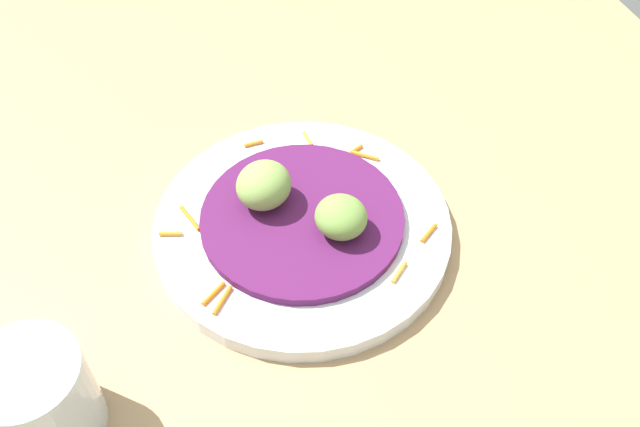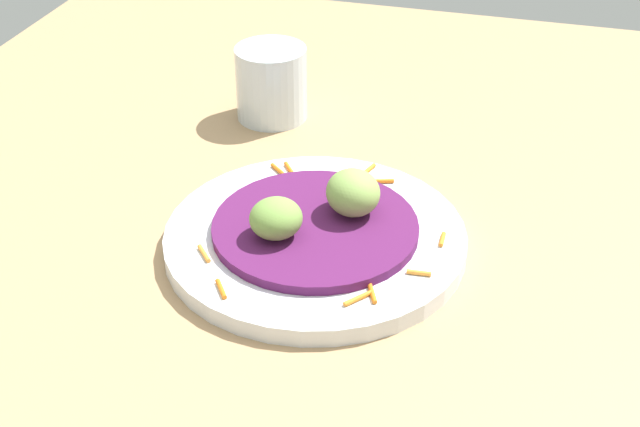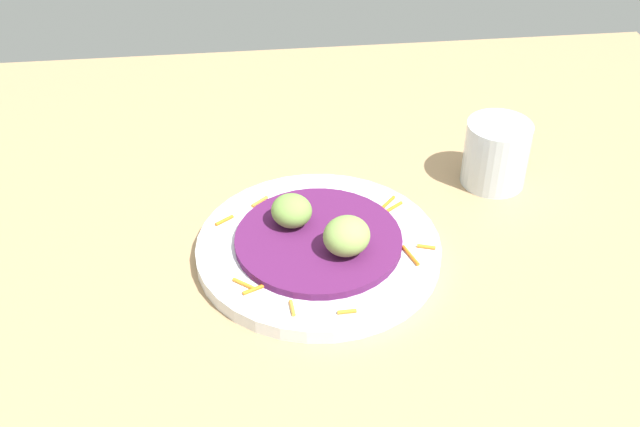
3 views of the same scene
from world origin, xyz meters
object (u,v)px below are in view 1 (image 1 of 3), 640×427
at_px(water_glass, 39,398).
at_px(guac_scoop_left, 264,185).
at_px(guac_scoop_center, 341,217).
at_px(main_plate, 303,227).

bearing_deg(water_glass, guac_scoop_left, 125.12).
relative_size(guac_scoop_center, water_glass, 0.56).
xyz_separation_m(main_plate, guac_scoop_center, (0.03, 0.03, 0.03)).
xyz_separation_m(guac_scoop_left, water_glass, (0.14, -0.20, -0.00)).
height_order(guac_scoop_left, water_glass, water_glass).
bearing_deg(guac_scoop_left, guac_scoop_center, 44.49).
bearing_deg(guac_scoop_left, main_plate, 44.49).
height_order(main_plate, guac_scoop_left, guac_scoop_left).
distance_m(guac_scoop_left, guac_scoop_center, 0.08).
height_order(guac_scoop_center, water_glass, water_glass).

